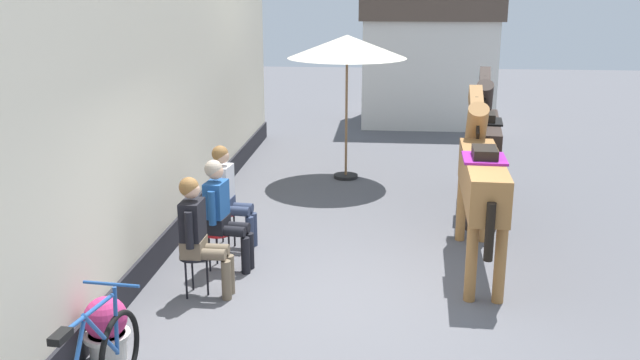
# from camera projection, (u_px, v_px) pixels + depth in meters

# --- Properties ---
(ground_plane) EXTENTS (40.00, 40.00, 0.00)m
(ground_plane) POSITION_uv_depth(u_px,v_px,m) (357.00, 215.00, 10.67)
(ground_plane) COLOR #56565B
(pub_facade_wall) EXTENTS (0.34, 14.00, 3.40)m
(pub_facade_wall) POSITION_uv_depth(u_px,v_px,m) (159.00, 134.00, 9.06)
(pub_facade_wall) COLOR beige
(pub_facade_wall) RESTS_ON ground_plane
(distant_cottage) EXTENTS (3.40, 2.60, 3.50)m
(distant_cottage) POSITION_uv_depth(u_px,v_px,m) (428.00, 52.00, 17.44)
(distant_cottage) COLOR silver
(distant_cottage) RESTS_ON ground_plane
(seated_visitor_near) EXTENTS (0.61, 0.49, 1.39)m
(seated_visitor_near) POSITION_uv_depth(u_px,v_px,m) (199.00, 231.00, 7.71)
(seated_visitor_near) COLOR black
(seated_visitor_near) RESTS_ON ground_plane
(seated_visitor_middle) EXTENTS (0.61, 0.49, 1.39)m
(seated_visitor_middle) POSITION_uv_depth(u_px,v_px,m) (222.00, 209.00, 8.45)
(seated_visitor_middle) COLOR red
(seated_visitor_middle) RESTS_ON ground_plane
(seated_visitor_far) EXTENTS (0.61, 0.49, 1.39)m
(seated_visitor_far) POSITION_uv_depth(u_px,v_px,m) (228.00, 191.00, 9.20)
(seated_visitor_far) COLOR red
(seated_visitor_far) RESTS_ON ground_plane
(saddled_horse_near) EXTENTS (0.53, 3.00, 2.06)m
(saddled_horse_near) POSITION_uv_depth(u_px,v_px,m) (481.00, 176.00, 8.48)
(saddled_horse_near) COLOR #9E6B38
(saddled_horse_near) RESTS_ON ground_plane
(saddled_horse_far) EXTENTS (0.68, 2.99, 2.06)m
(saddled_horse_far) POSITION_uv_depth(u_px,v_px,m) (484.00, 136.00, 10.72)
(saddled_horse_far) COLOR #2D231E
(saddled_horse_far) RESTS_ON ground_plane
(flower_planter_near) EXTENTS (0.43, 0.43, 0.64)m
(flower_planter_near) POSITION_uv_depth(u_px,v_px,m) (106.00, 328.00, 6.44)
(flower_planter_near) COLOR beige
(flower_planter_near) RESTS_ON ground_plane
(cafe_parasol) EXTENTS (2.10, 2.10, 2.58)m
(cafe_parasol) POSITION_uv_depth(u_px,v_px,m) (347.00, 47.00, 12.10)
(cafe_parasol) COLOR black
(cafe_parasol) RESTS_ON ground_plane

